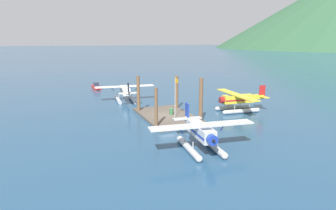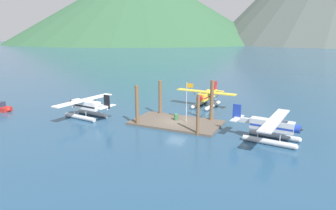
# 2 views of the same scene
# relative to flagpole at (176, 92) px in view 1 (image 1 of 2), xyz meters

# --- Properties ---
(ground_plane) EXTENTS (1200.00, 1200.00, 0.00)m
(ground_plane) POSITION_rel_flagpole_xyz_m (-1.40, -0.53, -3.76)
(ground_plane) COLOR navy
(dock_platform) EXTENTS (12.10, 6.79, 0.30)m
(dock_platform) POSITION_rel_flagpole_xyz_m (-1.40, -0.53, -3.61)
(dock_platform) COLOR brown
(dock_platform) RESTS_ON ground
(piling_near_left) EXTENTS (0.49, 0.49, 5.48)m
(piling_near_left) POSITION_rel_flagpole_xyz_m (-5.80, -3.50, -1.02)
(piling_near_left) COLOR brown
(piling_near_left) RESTS_ON ground
(piling_near_right) EXTENTS (0.39, 0.39, 5.05)m
(piling_near_right) POSITION_rel_flagpole_xyz_m (2.87, -3.79, -1.24)
(piling_near_right) COLOR brown
(piling_near_right) RESTS_ON ground
(piling_far_left) EXTENTS (0.50, 0.50, 5.30)m
(piling_far_left) POSITION_rel_flagpole_xyz_m (-5.41, 2.54, -1.12)
(piling_far_left) COLOR brown
(piling_far_left) RESTS_ON ground
(piling_far_right) EXTENTS (0.50, 0.50, 5.90)m
(piling_far_right) POSITION_rel_flagpole_xyz_m (2.67, 2.42, -0.81)
(piling_far_right) COLOR brown
(piling_far_right) RESTS_ON ground
(flagpole) EXTENTS (0.95, 0.10, 5.52)m
(flagpole) POSITION_rel_flagpole_xyz_m (0.00, 0.00, 0.00)
(flagpole) COLOR silver
(flagpole) RESTS_ON dock_platform
(fuel_drum) EXTENTS (0.62, 0.62, 0.88)m
(fuel_drum) POSITION_rel_flagpole_xyz_m (-1.71, 0.12, -3.02)
(fuel_drum) COLOR #33663D
(fuel_drum) RESTS_ON dock_platform
(seaplane_silver_stbd_aft) EXTENTS (7.95, 10.49, 3.84)m
(seaplane_silver_stbd_aft) POSITION_rel_flagpole_xyz_m (11.20, -2.13, -2.19)
(seaplane_silver_stbd_aft) COLOR #B7BABF
(seaplane_silver_stbd_aft) RESTS_ON ground
(seaplane_white_port_aft) EXTENTS (7.96, 10.49, 3.84)m
(seaplane_white_port_aft) POSITION_rel_flagpole_xyz_m (-14.67, -3.38, -2.19)
(seaplane_white_port_aft) COLOR #B7BABF
(seaplane_white_port_aft) RESTS_ON ground
(seaplane_yellow_bow_centre) EXTENTS (10.49, 7.96, 3.84)m
(seaplane_yellow_bow_centre) POSITION_rel_flagpole_xyz_m (-0.73, 10.59, -2.19)
(seaplane_yellow_bow_centre) COLOR #B7BABF
(seaplane_yellow_bow_centre) RESTS_ON ground
(boat_red_open_sw) EXTENTS (4.89, 1.54, 1.50)m
(boat_red_open_sw) POSITION_rel_flagpole_xyz_m (-30.05, -6.24, -3.28)
(boat_red_open_sw) COLOR #B2231E
(boat_red_open_sw) RESTS_ON ground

